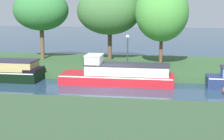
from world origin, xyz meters
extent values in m
plane|color=navy|center=(0.00, 0.00, 0.00)|extent=(120.00, 120.00, 0.00)
cube|color=#31552F|center=(0.00, 7.00, 0.20)|extent=(72.00, 10.00, 0.40)
cube|color=#324C30|center=(0.00, -9.00, 0.20)|extent=(72.00, 10.00, 0.40)
cube|color=#B21A22|center=(0.42, 1.20, 0.32)|extent=(7.48, 2.34, 0.64)
cube|color=white|center=(0.42, 1.20, 0.60)|extent=(7.33, 2.37, 0.07)
cube|color=beige|center=(1.10, 1.20, 0.95)|extent=(5.44, 1.78, 0.62)
cube|color=#2A2835|center=(1.10, 1.20, 1.29)|extent=(5.54, 1.87, 0.06)
cube|color=white|center=(-1.13, 1.20, 1.56)|extent=(0.98, 1.50, 0.58)
cube|color=beige|center=(-1.13, 1.20, 1.88)|extent=(1.08, 1.59, 0.06)
cube|color=black|center=(-5.37, 1.20, 0.79)|extent=(0.91, 1.93, 0.18)
cylinder|color=brown|center=(-7.37, 8.47, 2.06)|extent=(0.37, 0.37, 3.31)
ellipsoid|color=#327438|center=(-7.37, 8.39, 4.69)|extent=(4.90, 3.93, 3.56)
cylinder|color=brown|center=(-1.38, 9.03, 1.96)|extent=(0.36, 0.36, 3.12)
ellipsoid|color=#3C6A36|center=(-1.38, 8.52, 4.62)|extent=(5.46, 4.26, 4.02)
cylinder|color=brown|center=(3.12, 7.03, 1.86)|extent=(0.27, 0.27, 2.91)
ellipsoid|color=#48953D|center=(3.12, 6.90, 4.60)|extent=(4.20, 4.15, 4.67)
cylinder|color=#333338|center=(0.76, 4.14, 1.58)|extent=(0.10, 0.10, 2.36)
sphere|color=white|center=(0.76, 4.14, 2.88)|extent=(0.24, 0.24, 0.24)
cylinder|color=#513830|center=(-1.27, 2.74, 0.82)|extent=(0.13, 0.13, 0.83)
camera|label=1|loc=(3.84, -22.20, 5.25)|focal=58.28mm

